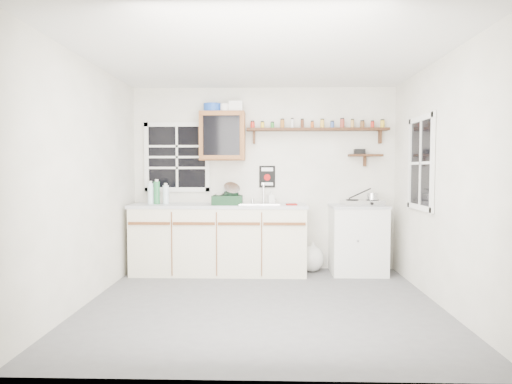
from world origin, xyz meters
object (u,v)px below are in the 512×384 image
main_cabinet (219,239)px  upper_cabinet (223,136)px  hotplate (362,203)px  right_cabinet (358,239)px  spice_shelf (318,129)px  dish_rack (228,197)px

main_cabinet → upper_cabinet: size_ratio=3.55×
hotplate → right_cabinet: bearing=151.1°
upper_cabinet → hotplate: size_ratio=1.17×
main_cabinet → right_cabinet: 1.84m
right_cabinet → hotplate: (0.05, -0.02, 0.49)m
right_cabinet → spice_shelf: spice_shelf is taller
upper_cabinet → dish_rack: bearing=-65.7°
right_cabinet → upper_cabinet: (-1.80, 0.12, 1.37)m
dish_rack → hotplate: size_ratio=0.72×
spice_shelf → hotplate: bearing=-20.0°
upper_cabinet → spice_shelf: bearing=3.1°
right_cabinet → hotplate: bearing=-22.1°
upper_cabinet → dish_rack: (0.10, -0.21, -0.81)m
spice_shelf → dish_rack: spice_shelf is taller
right_cabinet → dish_rack: dish_rack is taller
right_cabinet → dish_rack: 1.80m
main_cabinet → spice_shelf: 1.98m
upper_cabinet → right_cabinet: bearing=-3.8°
upper_cabinet → hotplate: (1.85, -0.14, -0.88)m
hotplate → dish_rack: bearing=175.5°
right_cabinet → upper_cabinet: size_ratio=1.40×
right_cabinet → spice_shelf: bearing=160.2°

